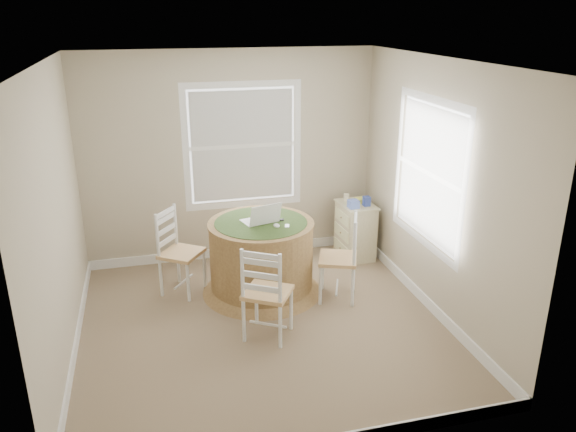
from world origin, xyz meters
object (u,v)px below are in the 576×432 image
object	(u,v)px
chair_near	(268,292)
laptop	(261,219)
round_table	(261,254)
corner_chest	(355,230)
chair_left	(182,253)
chair_right	(338,258)

from	to	relation	value
chair_near	laptop	size ratio (longest dim) A/B	2.18
laptop	round_table	bearing A→B (deg)	37.12
round_table	laptop	size ratio (longest dim) A/B	3.08
laptop	corner_chest	distance (m)	1.58
laptop	corner_chest	world-z (taller)	laptop
laptop	corner_chest	bearing A→B (deg)	-170.51
chair_left	chair_near	bearing A→B (deg)	-112.06
round_table	chair_left	size ratio (longest dim) A/B	1.41
chair_left	chair_right	bearing A→B (deg)	-73.86
corner_chest	laptop	bearing A→B (deg)	-158.16
round_table	chair_right	size ratio (longest dim) A/B	1.41
chair_near	corner_chest	bearing A→B (deg)	-101.91
round_table	chair_near	world-z (taller)	chair_near
chair_right	laptop	size ratio (longest dim) A/B	2.18
corner_chest	chair_left	bearing A→B (deg)	-172.45
laptop	chair_near	bearing A→B (deg)	66.07
chair_near	round_table	bearing A→B (deg)	-66.49
round_table	chair_left	xyz separation A→B (m)	(-0.86, 0.21, 0.02)
chair_near	chair_right	xyz separation A→B (m)	(0.91, 0.57, 0.00)
round_table	chair_near	distance (m)	0.93
chair_near	chair_right	distance (m)	1.07
round_table	chair_right	xyz separation A→B (m)	(0.77, -0.36, 0.02)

